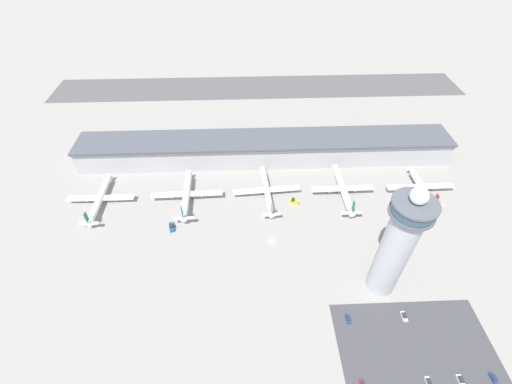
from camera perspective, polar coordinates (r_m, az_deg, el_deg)
ground_plane at (r=182.68m, az=2.72°, el=-8.22°), size 1000.00×1000.00×0.00m
terminal_building at (r=227.26m, az=1.47°, el=7.15°), size 241.24×25.00×17.28m
runway_strip at (r=322.56m, az=0.30°, el=17.07°), size 361.86×44.00×0.01m
control_tower at (r=154.31m, az=22.43°, el=-8.21°), size 17.32×17.32×61.83m
parking_lot_surface at (r=167.91m, az=25.05°, el=-22.35°), size 64.00×40.00×0.01m
airplane_gate_alpha at (r=218.65m, az=-24.58°, el=-0.97°), size 38.70×40.85×11.79m
airplane_gate_bravo at (r=204.08m, az=-11.50°, el=-0.39°), size 41.96×40.14×13.27m
airplane_gate_charlie at (r=203.74m, az=1.83°, el=0.27°), size 40.68×41.92×11.40m
airplane_gate_delta at (r=209.94m, az=14.30°, el=0.51°), size 37.31×41.64×13.35m
airplane_gate_echo at (r=227.69m, az=25.84°, el=0.80°), size 41.19×34.63×13.18m
service_truck_catering at (r=192.99m, az=-13.89°, el=-5.68°), size 3.85×6.59×3.17m
service_truck_fuel at (r=202.02m, az=6.31°, el=-1.59°), size 6.09×4.36×3.08m
car_red_hatchback at (r=163.35m, az=26.81°, el=-26.41°), size 1.89×4.12×1.44m
car_white_wagon at (r=168.93m, az=30.95°, el=-25.32°), size 1.88×4.37×1.53m
car_navy_sedan at (r=163.89m, az=15.11°, el=-19.71°), size 1.86×4.53×1.45m
car_green_van at (r=172.08m, az=23.46°, el=-18.46°), size 2.02×4.72×1.51m
car_blue_compact at (r=175.51m, az=34.83°, el=-24.15°), size 1.95×4.16×1.48m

